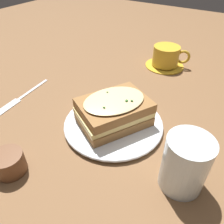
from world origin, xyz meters
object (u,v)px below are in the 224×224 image
fork (18,99)px  teacup_with_saucer (166,57)px  condiment_pot (9,163)px  dinner_plate (112,123)px  water_glass (185,164)px  sandwich (113,110)px

fork → teacup_with_saucer: bearing=-129.1°
teacup_with_saucer → condiment_pot: teacup_with_saucer is taller
dinner_plate → fork: dinner_plate is taller
dinner_plate → water_glass: bearing=70.6°
fork → dinner_plate: bearing=-175.7°
teacup_with_saucer → water_glass: size_ratio=1.33×
sandwich → fork: sandwich is taller
dinner_plate → fork: size_ratio=1.20×
sandwich → fork: (0.05, -0.28, -0.04)m
condiment_pot → teacup_with_saucer: bearing=171.9°
dinner_plate → sandwich: sandwich is taller
sandwich → fork: bearing=-79.2°
teacup_with_saucer → sandwich: bearing=-109.5°
water_glass → condiment_pot: size_ratio=1.82×
sandwich → condiment_pot: sandwich is taller
water_glass → teacup_with_saucer: bearing=-155.1°
dinner_plate → fork: 0.28m
teacup_with_saucer → condiment_pot: size_ratio=2.42×
dinner_plate → teacup_with_saucer: bearing=-178.3°
sandwich → water_glass: water_glass is taller
dinner_plate → teacup_with_saucer: teacup_with_saucer is taller
water_glass → condiment_pot: 0.32m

